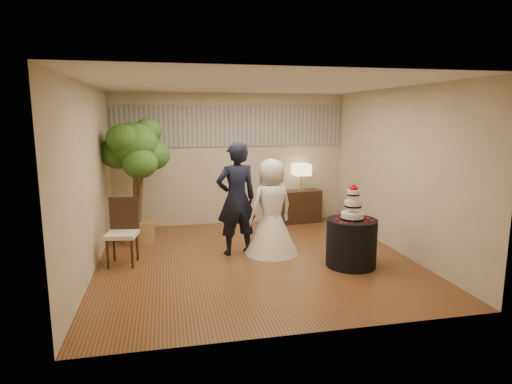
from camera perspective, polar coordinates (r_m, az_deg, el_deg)
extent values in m
cube|color=brown|center=(7.12, -0.12, -8.94)|extent=(5.00, 5.00, 0.00)
cube|color=white|center=(6.74, -0.13, 14.16)|extent=(5.00, 5.00, 0.00)
cube|color=#C7B593|center=(9.24, -3.33, 4.37)|extent=(5.00, 0.06, 2.80)
cube|color=#C7B593|center=(4.41, 6.58, -2.07)|extent=(5.00, 0.06, 2.80)
cube|color=#C7B593|center=(6.74, -21.41, 1.53)|extent=(0.06, 5.00, 2.80)
cube|color=#C7B593|center=(7.70, 18.42, 2.71)|extent=(0.06, 5.00, 2.80)
cube|color=gray|center=(9.17, -3.35, 8.71)|extent=(4.90, 0.02, 0.85)
imported|color=black|center=(7.17, -2.63, -0.93)|extent=(0.76, 0.57, 1.91)
imported|color=white|center=(7.22, 2.08, -1.97)|extent=(1.16, 1.16, 1.63)
cylinder|color=black|center=(6.88, 12.59, -6.61)|extent=(0.96, 0.96, 0.75)
cube|color=#301D11|center=(9.48, 5.99, -1.91)|extent=(0.88, 0.45, 0.71)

